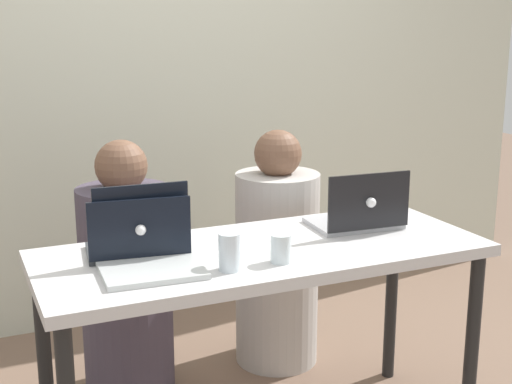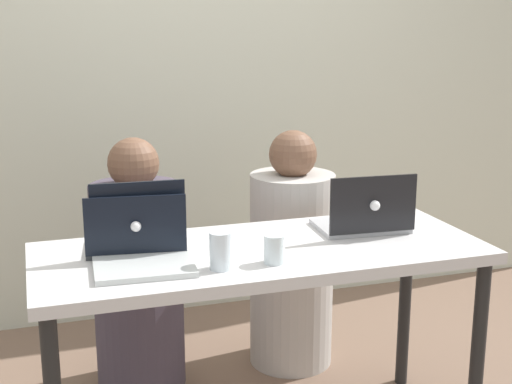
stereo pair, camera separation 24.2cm
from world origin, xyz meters
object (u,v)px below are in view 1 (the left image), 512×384
(laptop_back_right, at_px, (359,216))
(water_glass_center, at_px, (281,250))
(person_on_left, at_px, (127,283))
(laptop_back_left, at_px, (138,242))
(water_glass_left, at_px, (229,254))
(person_on_right, at_px, (277,261))
(laptop_front_left, at_px, (148,251))

(laptop_back_right, distance_m, water_glass_center, 0.48)
(person_on_left, distance_m, water_glass_center, 0.88)
(laptop_back_left, height_order, water_glass_left, laptop_back_left)
(laptop_back_left, relative_size, water_glass_center, 3.78)
(laptop_back_left, relative_size, water_glass_left, 2.94)
(person_on_right, xyz_separation_m, laptop_back_right, (0.08, -0.53, 0.33))
(person_on_left, height_order, water_glass_left, person_on_left)
(laptop_front_left, bearing_deg, water_glass_left, -25.80)
(person_on_right, relative_size, laptop_back_left, 3.01)
(laptop_back_right, height_order, laptop_back_left, laptop_back_right)
(person_on_left, height_order, water_glass_center, person_on_left)
(water_glass_left, bearing_deg, laptop_back_left, 131.85)
(person_on_right, bearing_deg, laptop_front_left, 40.16)
(person_on_right, height_order, laptop_back_right, person_on_right)
(laptop_front_left, bearing_deg, water_glass_center, -13.70)
(person_on_left, relative_size, laptop_front_left, 3.29)
(laptop_back_right, distance_m, water_glass_left, 0.64)
(water_glass_left, bearing_deg, laptop_front_left, 150.75)
(person_on_left, bearing_deg, person_on_right, -179.86)
(person_on_left, relative_size, water_glass_center, 11.42)
(person_on_left, height_order, laptop_front_left, person_on_left)
(laptop_back_right, bearing_deg, water_glass_center, 31.50)
(laptop_back_right, relative_size, laptop_back_left, 0.96)
(water_glass_left, bearing_deg, person_on_left, 101.22)
(laptop_back_left, bearing_deg, person_on_left, -90.60)
(water_glass_center, bearing_deg, person_on_left, 113.39)
(laptop_front_left, distance_m, water_glass_left, 0.26)
(person_on_right, bearing_deg, water_glass_center, 65.19)
(laptop_front_left, bearing_deg, laptop_back_right, 10.52)
(laptop_front_left, distance_m, laptop_back_left, 0.12)
(laptop_front_left, xyz_separation_m, water_glass_left, (0.22, -0.12, -0.00))
(person_on_left, bearing_deg, laptop_back_left, 81.99)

